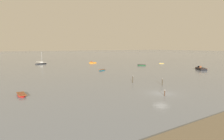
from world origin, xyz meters
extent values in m
plane|color=gray|center=(0.00, 0.00, 0.00)|extent=(800.00, 800.00, 0.00)
ellipsoid|color=black|center=(-5.76, 77.97, 0.21)|extent=(6.22, 2.77, 1.04)
cube|color=silver|center=(-5.76, 77.97, 0.62)|extent=(5.30, 2.44, 0.10)
cube|color=silver|center=(-5.46, 78.01, 0.91)|extent=(1.59, 1.24, 0.37)
cylinder|color=#B7BABF|center=(-5.23, 78.05, 3.57)|extent=(0.10, 0.10, 5.69)
cylinder|color=beige|center=(-6.50, 77.85, 1.29)|extent=(3.29, 0.71, 0.21)
ellipsoid|color=red|center=(-23.24, 12.55, 0.13)|extent=(1.41, 3.82, 0.60)
cube|color=brown|center=(-23.24, 12.55, 0.39)|extent=(1.37, 3.51, 0.08)
cube|color=brown|center=(-23.24, 12.55, 0.30)|extent=(1.17, 0.27, 0.06)
ellipsoid|color=gold|center=(49.29, 45.98, 0.10)|extent=(2.97, 2.25, 0.45)
cube|color=silver|center=(49.29, 45.98, 0.29)|extent=(2.76, 2.12, 0.06)
cube|color=silver|center=(49.29, 45.98, 0.23)|extent=(0.59, 0.85, 0.05)
cube|color=orange|center=(19.57, 68.36, 0.18)|extent=(3.61, 1.54, 0.70)
cone|color=orange|center=(17.70, 68.39, 0.18)|extent=(1.14, 1.43, 1.41)
cube|color=brown|center=(19.53, 68.37, 0.44)|extent=(3.69, 1.57, 0.08)
cube|color=brown|center=(18.72, 68.38, 0.80)|extent=(0.88, 1.13, 0.55)
cube|color=#384751|center=(18.29, 68.38, 0.84)|extent=(0.21, 1.07, 0.44)
cube|color=black|center=(21.33, 68.34, 0.28)|extent=(0.22, 0.29, 0.50)
ellipsoid|color=#197084|center=(7.73, 37.06, 0.13)|extent=(3.87, 2.81, 0.58)
cube|color=brown|center=(7.73, 37.06, 0.38)|extent=(3.59, 2.66, 0.08)
cube|color=brown|center=(7.73, 37.06, 0.29)|extent=(0.73, 1.12, 0.06)
cube|color=black|center=(41.62, 18.32, 0.28)|extent=(5.24, 6.01, 1.12)
cone|color=black|center=(43.35, 20.75, 0.28)|extent=(2.86, 2.76, 2.25)
cube|color=brown|center=(41.66, 18.38, 0.70)|extent=(5.35, 6.15, 0.12)
cube|color=brown|center=(42.13, 19.04, 1.15)|extent=(0.90, 0.84, 0.62)
cube|color=black|center=(40.00, 16.06, 0.45)|extent=(0.57, 0.54, 0.80)
ellipsoid|color=#23602D|center=(33.33, 43.84, 0.15)|extent=(3.50, 4.31, 0.66)
cube|color=black|center=(33.33, 43.84, 0.43)|extent=(3.29, 4.01, 0.09)
cube|color=black|center=(33.33, 43.84, 0.33)|extent=(1.23, 0.93, 0.07)
cylinder|color=#4E3323|center=(-0.99, -1.62, 0.51)|extent=(0.18, 0.18, 1.26)
cylinder|color=silver|center=(-0.99, -1.62, 1.08)|extent=(0.22, 0.22, 0.08)
cylinder|color=#3C3323|center=(2.12, 11.61, 0.78)|extent=(0.18, 0.18, 1.95)
cylinder|color=silver|center=(2.12, 11.61, 1.70)|extent=(0.22, 0.22, 0.08)
cylinder|color=#3D3323|center=(5.94, 5.39, 0.74)|extent=(0.18, 0.18, 1.84)
cylinder|color=silver|center=(5.94, 5.39, 1.60)|extent=(0.22, 0.22, 0.08)
camera|label=1|loc=(-27.51, -25.22, 8.98)|focal=30.50mm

